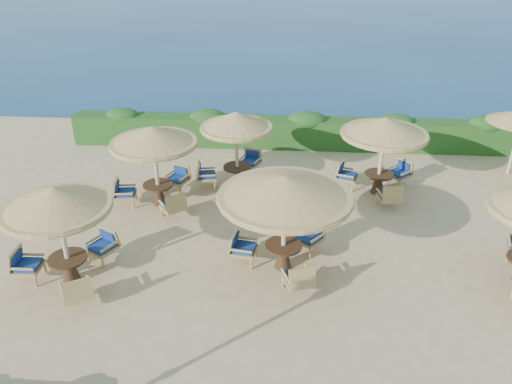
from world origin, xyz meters
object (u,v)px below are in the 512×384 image
object	(u,v)px
cafe_set_1	(285,200)
cafe_set_3	(154,150)
cafe_set_4	(237,136)
cafe_set_0	(59,217)
cafe_set_5	(384,140)

from	to	relation	value
cafe_set_1	cafe_set_3	bearing A→B (deg)	142.09
cafe_set_1	cafe_set_4	world-z (taller)	same
cafe_set_0	cafe_set_4	xyz separation A→B (m)	(3.64, 5.63, -0.05)
cafe_set_1	cafe_set_4	distance (m)	4.99
cafe_set_1	cafe_set_3	xyz separation A→B (m)	(-4.07, 3.17, -0.13)
cafe_set_1	cafe_set_3	world-z (taller)	same
cafe_set_4	cafe_set_5	bearing A→B (deg)	-2.99
cafe_set_4	cafe_set_1	bearing A→B (deg)	-70.23
cafe_set_0	cafe_set_3	distance (m)	4.30
cafe_set_1	cafe_set_4	xyz separation A→B (m)	(-1.68, 4.69, -0.21)
cafe_set_0	cafe_set_4	bearing A→B (deg)	57.14
cafe_set_0	cafe_set_1	bearing A→B (deg)	10.04
cafe_set_4	cafe_set_5	xyz separation A→B (m)	(4.77, -0.25, 0.10)
cafe_set_1	cafe_set_4	size ratio (longest dim) A/B	1.24
cafe_set_1	cafe_set_3	size ratio (longest dim) A/B	1.21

